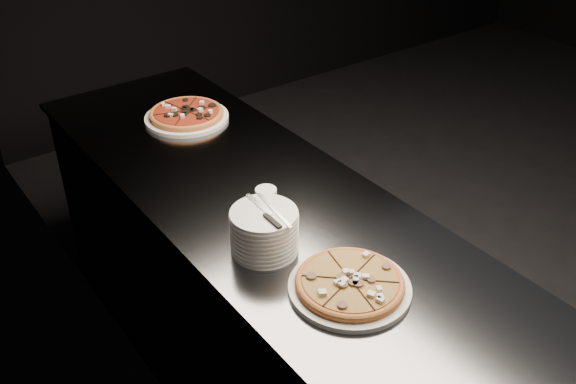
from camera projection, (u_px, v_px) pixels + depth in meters
floor at (569, 212)px, 3.74m from camera, size 5.00×5.00×0.00m
wall_left at (149, 95)px, 1.74m from camera, size 0.02×5.00×2.80m
counter at (267, 300)px, 2.43m from camera, size 0.74×2.44×0.92m
pizza_mushroom at (350, 284)px, 1.78m from camera, size 0.38×0.38×0.04m
pizza_tomato at (187, 115)px, 2.68m from camera, size 0.39×0.39×0.04m
plate_stack at (264, 231)px, 1.91m from camera, size 0.20×0.20×0.14m
cutlery at (269, 213)px, 1.86m from camera, size 0.09×0.21×0.01m
ramekin at (266, 197)px, 2.13m from camera, size 0.07×0.07×0.06m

